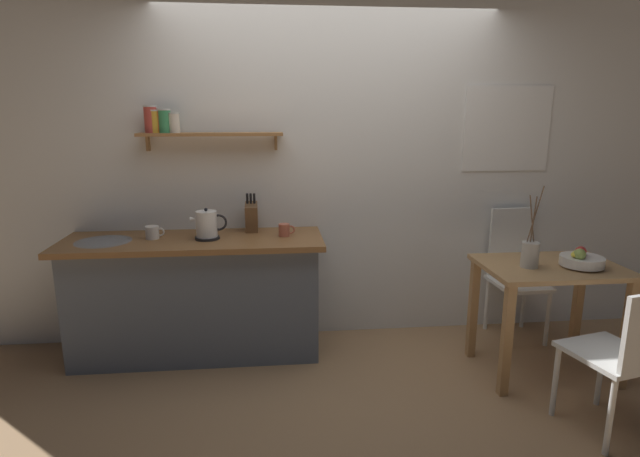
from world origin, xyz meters
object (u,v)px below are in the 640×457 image
at_px(fruit_bowl, 581,260).
at_px(twig_vase, 530,254).
at_px(electric_kettle, 207,225).
at_px(coffee_mug_by_sink, 153,232).
at_px(dining_chair_far, 514,269).
at_px(coffee_mug_spare, 285,230).
at_px(dining_table, 549,286).
at_px(dining_chair_near, 624,353).
at_px(knife_block, 252,216).

xyz_separation_m(fruit_bowl, twig_vase, (-0.33, 0.04, 0.04)).
relative_size(electric_kettle, coffee_mug_by_sink, 1.91).
height_order(dining_chair_far, twig_vase, twig_vase).
height_order(dining_chair_far, coffee_mug_spare, dining_chair_far).
bearing_deg(coffee_mug_by_sink, electric_kettle, -7.40).
bearing_deg(dining_table, coffee_mug_spare, 163.74).
bearing_deg(dining_chair_far, dining_chair_near, -92.04).
height_order(fruit_bowl, coffee_mug_spare, coffee_mug_spare).
bearing_deg(coffee_mug_by_sink, twig_vase, -12.60).
distance_m(dining_table, fruit_bowl, 0.26).
relative_size(dining_table, knife_block, 3.05).
bearing_deg(dining_chair_far, knife_block, 178.59).
distance_m(dining_table, coffee_mug_by_sink, 2.75).
relative_size(dining_table, fruit_bowl, 3.31).
relative_size(dining_chair_far, electric_kettle, 3.99).
distance_m(twig_vase, electric_kettle, 2.18).
xyz_separation_m(dining_table, fruit_bowl, (0.16, -0.07, 0.20)).
bearing_deg(dining_chair_far, coffee_mug_spare, -176.33).
relative_size(twig_vase, knife_block, 1.81).
bearing_deg(dining_chair_near, dining_table, 91.78).
distance_m(twig_vase, coffee_mug_by_sink, 2.57).
bearing_deg(fruit_bowl, dining_chair_far, 97.36).
xyz_separation_m(electric_kettle, coffee_mug_by_sink, (-0.39, 0.05, -0.05)).
xyz_separation_m(dining_chair_near, fruit_bowl, (0.14, 0.66, 0.32)).
height_order(twig_vase, electric_kettle, twig_vase).
bearing_deg(coffee_mug_spare, electric_kettle, -176.56).
relative_size(dining_chair_far, twig_vase, 1.89).
bearing_deg(dining_chair_far, twig_vase, -110.29).
relative_size(fruit_bowl, coffee_mug_spare, 2.29).
height_order(twig_vase, coffee_mug_by_sink, twig_vase).
distance_m(dining_table, dining_chair_far, 0.64).
height_order(dining_table, knife_block, knife_block).
relative_size(twig_vase, coffee_mug_by_sink, 4.01).
bearing_deg(coffee_mug_by_sink, coffee_mug_spare, -1.08).
relative_size(dining_chair_near, dining_chair_far, 0.87).
bearing_deg(twig_vase, coffee_mug_by_sink, 167.40).
height_order(electric_kettle, knife_block, knife_block).
relative_size(dining_table, coffee_mug_by_sink, 6.76).
xyz_separation_m(twig_vase, electric_kettle, (-2.12, 0.51, 0.12)).
relative_size(knife_block, coffee_mug_by_sink, 2.22).
bearing_deg(dining_chair_far, fruit_bowl, -82.64).
height_order(dining_table, dining_chair_near, dining_chair_near).
bearing_deg(dining_chair_near, dining_chair_far, 87.96).
height_order(dining_chair_near, coffee_mug_spare, coffee_mug_spare).
height_order(fruit_bowl, coffee_mug_by_sink, coffee_mug_by_sink).
bearing_deg(twig_vase, fruit_bowl, -6.52).
xyz_separation_m(dining_table, twig_vase, (-0.17, -0.03, 0.24)).
relative_size(dining_chair_far, fruit_bowl, 3.72).
height_order(dining_chair_far, knife_block, knife_block).
relative_size(twig_vase, electric_kettle, 2.10).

